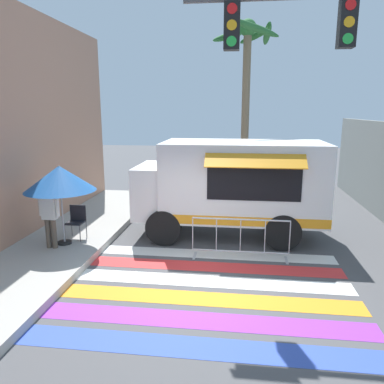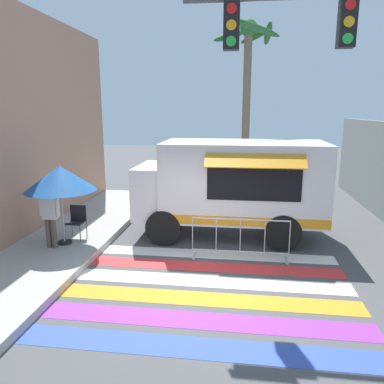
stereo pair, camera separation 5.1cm
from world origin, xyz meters
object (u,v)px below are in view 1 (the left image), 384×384
object	(u,v)px
palm_tree	(246,72)
traffic_signal_pole	(347,65)
food_truck	(228,183)
barricade_front	(240,239)
folding_chair	(77,219)
vendor_person	(49,213)
patio_umbrella	(60,179)

from	to	relation	value
palm_tree	traffic_signal_pole	bearing A→B (deg)	-72.73
food_truck	barricade_front	xyz separation A→B (m)	(0.37, -1.72, -1.03)
folding_chair	food_truck	bearing A→B (deg)	36.56
traffic_signal_pole	folding_chair	size ratio (longest dim) A/B	6.99
traffic_signal_pole	vendor_person	bearing A→B (deg)	177.50
food_truck	traffic_signal_pole	bearing A→B (deg)	-44.70
traffic_signal_pole	palm_tree	world-z (taller)	palm_tree
patio_umbrella	folding_chair	distance (m)	1.27
food_truck	folding_chair	world-z (taller)	food_truck
vendor_person	barricade_front	distance (m)	4.72
palm_tree	folding_chair	bearing A→B (deg)	-131.35
traffic_signal_pole	patio_umbrella	size ratio (longest dim) A/B	3.04
traffic_signal_pole	barricade_front	bearing A→B (deg)	163.14
food_truck	barricade_front	bearing A→B (deg)	-78.03
patio_umbrella	vendor_person	bearing A→B (deg)	-119.64
vendor_person	palm_tree	size ratio (longest dim) A/B	0.24
patio_umbrella	vendor_person	size ratio (longest dim) A/B	1.27
traffic_signal_pole	patio_umbrella	bearing A→B (deg)	174.69
food_truck	barricade_front	distance (m)	2.04
food_truck	folding_chair	distance (m)	4.26
barricade_front	folding_chair	bearing A→B (deg)	173.76
food_truck	traffic_signal_pole	distance (m)	4.38
traffic_signal_pole	folding_chair	world-z (taller)	traffic_signal_pole
food_truck	traffic_signal_pole	xyz separation A→B (m)	(2.35, -2.33, 2.88)
food_truck	barricade_front	size ratio (longest dim) A/B	2.21
vendor_person	barricade_front	world-z (taller)	vendor_person
vendor_person	palm_tree	xyz separation A→B (m)	(4.76, 5.83, 3.79)
vendor_person	patio_umbrella	bearing A→B (deg)	54.50
folding_chair	vendor_person	xyz separation A→B (m)	(-0.32, -0.79, 0.37)
food_truck	vendor_person	xyz separation A→B (m)	(-4.31, -2.03, -0.47)
food_truck	traffic_signal_pole	world-z (taller)	traffic_signal_pole
traffic_signal_pole	folding_chair	distance (m)	7.42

